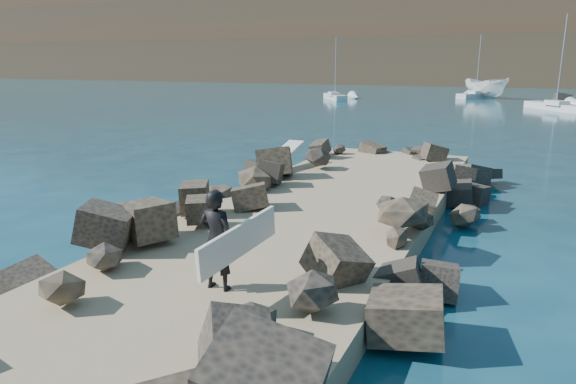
% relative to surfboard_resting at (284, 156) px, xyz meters
% --- Properties ---
extents(ground, '(800.00, 800.00, 0.00)m').
position_rel_surfboard_resting_xyz_m(ground, '(3.21, -5.69, -1.04)').
color(ground, '#0F384C').
rests_on(ground, ground).
extents(jetty, '(6.00, 26.00, 0.60)m').
position_rel_surfboard_resting_xyz_m(jetty, '(3.21, -7.69, -0.74)').
color(jetty, '#8C7759').
rests_on(jetty, ground).
extents(riprap_left, '(2.60, 22.00, 1.00)m').
position_rel_surfboard_resting_xyz_m(riprap_left, '(0.31, -7.19, -0.54)').
color(riprap_left, black).
rests_on(riprap_left, ground).
extents(riprap_right, '(2.60, 22.00, 1.00)m').
position_rel_surfboard_resting_xyz_m(riprap_right, '(6.11, -7.19, -0.54)').
color(riprap_right, black).
rests_on(riprap_right, ground).
extents(headland, '(360.00, 140.00, 32.00)m').
position_rel_surfboard_resting_xyz_m(headland, '(13.21, 154.31, 14.96)').
color(headland, '#2D4919').
rests_on(headland, ground).
extents(surfboard_resting, '(0.67, 2.56, 0.09)m').
position_rel_surfboard_resting_xyz_m(surfboard_resting, '(0.00, 0.00, 0.00)').
color(surfboard_resting, white).
rests_on(surfboard_resting, riprap_left).
extents(boat_imported, '(6.83, 6.32, 2.62)m').
position_rel_surfboard_resting_xyz_m(boat_imported, '(3.59, 53.76, 0.27)').
color(boat_imported, white).
rests_on(boat_imported, ground).
extents(surfer_with_board, '(0.92, 2.25, 1.82)m').
position_rel_surfboard_resting_xyz_m(surfer_with_board, '(3.56, -10.32, 0.47)').
color(surfer_with_board, black).
rests_on(surfer_with_board, jetty).
extents(sailboat_b, '(4.38, 6.48, 7.98)m').
position_rel_surfboard_resting_xyz_m(sailboat_b, '(2.45, 53.46, -0.69)').
color(sailboat_b, silver).
rests_on(sailboat_b, ground).
extents(sailboat_c, '(5.68, 7.05, 8.98)m').
position_rel_surfboard_resting_xyz_m(sailboat_c, '(11.01, 38.50, -0.69)').
color(sailboat_c, silver).
rests_on(sailboat_c, ground).
extents(sailboat_a, '(4.68, 5.88, 7.59)m').
position_rel_surfboard_resting_xyz_m(sailboat_a, '(-13.16, 43.32, -0.69)').
color(sailboat_a, silver).
rests_on(sailboat_a, ground).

